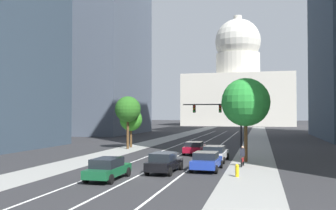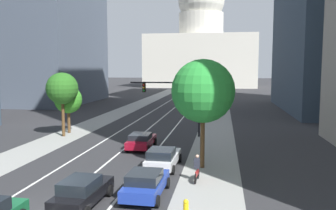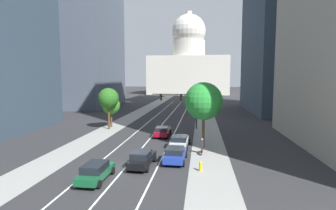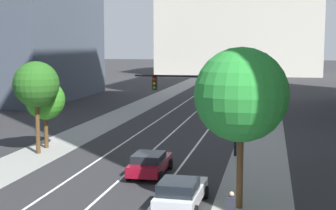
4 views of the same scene
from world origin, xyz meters
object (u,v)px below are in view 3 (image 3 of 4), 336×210
Objects in this scene: capitol_building at (188,64)px; street_tree_mid_left at (111,105)px; car_green at (96,171)px; car_blue at (175,154)px; fire_hydrant at (201,166)px; car_crimson at (162,131)px; car_white at (180,141)px; cyclist at (202,146)px; traffic_signal_mast at (182,102)px; car_black at (142,158)px; street_tree_mid_right at (204,101)px; street_tree_near_left at (108,98)px.

capitol_building reaches higher than street_tree_mid_left.
street_tree_mid_left is at bearing 16.81° from car_green.
car_blue is 3.47m from fire_hydrant.
car_white is at bearing -153.03° from car_crimson.
capitol_building is at bearing 9.06° from cyclist.
car_blue is 17.84m from traffic_signal_mast.
car_black is 19.78m from traffic_signal_mast.
street_tree_mid_left reaches higher than car_crimson.
car_blue is at bearing -55.06° from car_black.
fire_hydrant is at bearing -52.62° from street_tree_mid_left.
car_blue is 8.26m from street_tree_mid_right.
cyclist is 5.60m from street_tree_mid_right.
car_blue is at bearing -114.22° from street_tree_mid_right.
car_green is 22.44m from street_tree_near_left.
car_white is at bearing -168.49° from street_tree_mid_right.
car_green is at bearing -73.05° from street_tree_near_left.
car_green is 24.12m from street_tree_mid_left.
street_tree_near_left reaches higher than car_white.
capitol_building is 9.12× the size of car_white.
car_black is 4.97× the size of fire_hydrant.
street_tree_mid_right reaches higher than car_green.
traffic_signal_mast is 8.14× the size of fire_hydrant.
car_black is at bearing 179.54° from car_crimson.
car_white is (4.40, -110.39, -15.15)m from capitol_building.
car_crimson is 0.88× the size of street_tree_mid_left.
street_tree_near_left is (-14.79, 17.81, 4.54)m from fire_hydrant.
capitol_building reaches higher than street_tree_mid_right.
street_tree_mid_left reaches higher than fire_hydrant.
capitol_building is at bearing 0.37° from car_crimson.
car_white is at bearing -26.96° from car_green.
street_tree_mid_right is at bearing -36.07° from street_tree_mid_left.
fire_hydrant is at bearing -158.71° from car_crimson.
car_white is 0.60× the size of street_tree_mid_right.
traffic_signal_mast is 11.82m from street_tree_mid_right.
car_crimson is 0.98× the size of car_white.
car_crimson is 5.03× the size of fire_hydrant.
street_tree_mid_left is 2.34m from street_tree_near_left.
car_green is 4.88× the size of fire_hydrant.
capitol_building is 117.06m from car_blue.
car_black reaches higher than car_white.
traffic_signal_mast is at bearing -21.32° from car_crimson.
car_green is 12.16m from cyclist.
car_black is at bearing 136.90° from cyclist.
car_blue is 4.81× the size of fire_hydrant.
street_tree_near_left is at bearing 129.71° from fire_hydrant.
car_white is 2.72× the size of cyclist.
traffic_signal_mast reaches higher than cyclist.
street_tree_near_left is (-6.42, 21.08, 4.24)m from car_green.
car_blue is 0.99× the size of car_green.
car_blue is at bearing -165.82° from car_crimson.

